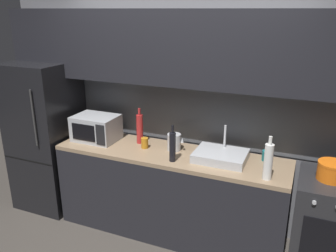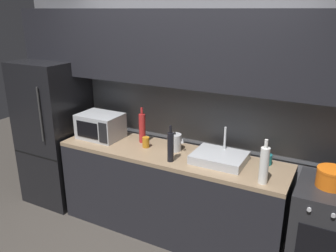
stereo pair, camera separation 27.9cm
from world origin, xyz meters
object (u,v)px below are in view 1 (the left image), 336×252
kettle (174,142)px  mug_amber (145,143)px  wine_bottle_red (140,129)px  microwave (96,128)px  mug_teal (267,156)px  refrigerator (47,136)px  oven_range (329,227)px  wine_bottle_white (268,161)px  wine_bottle_dark (172,146)px  cooking_pot (332,171)px

kettle → mug_amber: kettle is taller
wine_bottle_red → microwave: bearing=-168.1°
microwave → mug_amber: (0.58, -0.01, -0.08)m
mug_teal → wine_bottle_red: bearing=-177.2°
refrigerator → kettle: size_ratio=8.79×
oven_range → mug_amber: 1.86m
mug_teal → oven_range: bearing=-16.9°
refrigerator → wine_bottle_white: size_ratio=4.49×
wine_bottle_red → wine_bottle_white: same height
refrigerator → microwave: size_ratio=3.70×
microwave → wine_bottle_red: 0.49m
wine_bottle_dark → kettle: bearing=108.6°
wine_bottle_red → mug_teal: 1.30m
microwave → wine_bottle_white: bearing=-6.6°
oven_range → refrigerator: bearing=180.0°
cooking_pot → refrigerator: bearing=-180.0°
wine_bottle_dark → cooking_pot: 1.36m
kettle → mug_amber: 0.31m
wine_bottle_white → cooking_pot: bearing=21.5°
oven_range → microwave: microwave is taller
wine_bottle_red → wine_bottle_white: bearing=-13.0°
wine_bottle_red → cooking_pot: wine_bottle_red is taller
wine_bottle_red → mug_amber: wine_bottle_red is taller
oven_range → mug_amber: size_ratio=8.32×
refrigerator → mug_amber: 1.27m
kettle → cooking_pot: (1.44, -0.08, -0.01)m
oven_range → kettle: bearing=176.9°
wine_bottle_red → mug_teal: (1.30, 0.06, -0.11)m
wine_bottle_white → cooking_pot: 0.54m
microwave → wine_bottle_red: size_ratio=1.21×
mug_teal → mug_amber: size_ratio=0.89×
kettle → microwave: bearing=-176.0°
microwave → kettle: 0.88m
oven_range → microwave: bearing=179.5°
refrigerator → mug_teal: (2.45, 0.18, 0.10)m
wine_bottle_dark → cooking_pot: wine_bottle_dark is taller
cooking_pot → mug_amber: bearing=179.6°
kettle → refrigerator: bearing=-177.1°
kettle → wine_bottle_white: bearing=-16.2°
refrigerator → microwave: 0.71m
microwave → kettle: (0.88, 0.06, -0.05)m
microwave → wine_bottle_dark: 0.98m
microwave → mug_teal: microwave is taller
refrigerator → microwave: bearing=1.6°
microwave → wine_bottle_white: size_ratio=1.21×
cooking_pot → wine_bottle_white: bearing=-158.5°
oven_range → kettle: (-1.49, 0.08, 0.54)m
refrigerator → mug_teal: refrigerator is taller
oven_range → wine_bottle_white: 0.84m
oven_range → wine_bottle_dark: 1.54m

